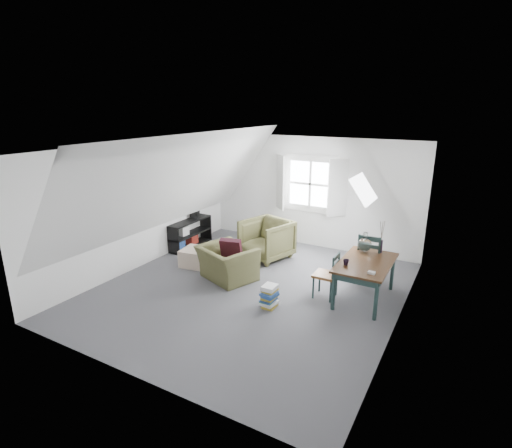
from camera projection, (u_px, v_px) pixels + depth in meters
The scene contains 24 objects.
floor at pixel (250, 289), 7.13m from camera, with size 5.50×5.50×0.00m, color #505055.
ceiling at pixel (250, 148), 6.41m from camera, with size 5.50×5.50×0.00m, color white.
wall_back at pixel (311, 192), 9.06m from camera, with size 5.00×5.00×0.00m, color white.
wall_front at pixel (127, 283), 4.47m from camera, with size 5.00×5.00×0.00m, color white.
wall_left at pixel (142, 205), 7.94m from camera, with size 5.50×5.50×0.00m, color white.
wall_right at pixel (404, 247), 5.60m from camera, with size 5.50×5.50×0.00m, color white.
slope_left at pixel (177, 183), 7.34m from camera, with size 5.50×5.50×0.00m, color white.
slope_right at pixel (340, 203), 5.89m from camera, with size 5.50×5.50×0.00m, color white.
dormer_window at pixel (310, 184), 8.94m from camera, with size 1.71×0.35×1.30m.
skylight at pixel (364, 189), 6.98m from camera, with size 0.55×0.75×0.04m, color white.
armchair_near at pixel (227, 279), 7.56m from camera, with size 0.98×0.86×0.64m, color #4E4D27.
armchair_far at pixel (266, 258), 8.60m from camera, with size 0.90×0.93×0.84m, color #4E4D27.
throw_pillow at pixel (231, 249), 7.53m from camera, with size 0.40×0.11×0.40m, color #360E1A.
ottoman at pixel (196, 257), 8.15m from camera, with size 0.53×0.53×0.35m, color #C6AC93.
dining_table at pixel (366, 267), 6.62m from camera, with size 0.81×1.35×0.68m.
demijohn at pixel (365, 244), 7.00m from camera, with size 0.25×0.25×0.35m.
vase_twigs at pixel (380, 246), 6.97m from camera, with size 0.07×0.08×0.57m.
cup at pixel (346, 265), 6.46m from camera, with size 0.10×0.10×0.09m, color black.
paper_box at pixel (372, 273), 6.12m from camera, with size 0.11×0.07×0.04m, color white.
dining_chair_far at pixel (370, 258), 7.24m from camera, with size 0.45×0.45×0.96m.
dining_chair_near at pixel (327, 274), 6.73m from camera, with size 0.38×0.38×0.81m.
media_shelf at pixel (188, 235), 9.20m from camera, with size 0.41×1.22×0.63m.
electronics_box at pixel (195, 214), 9.32m from camera, with size 0.18×0.24×0.19m, color black.
magazine_stack at pixel (269, 296), 6.47m from camera, with size 0.27×0.33×0.37m.
Camera 1 is at (3.27, -5.61, 3.17)m, focal length 28.00 mm.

